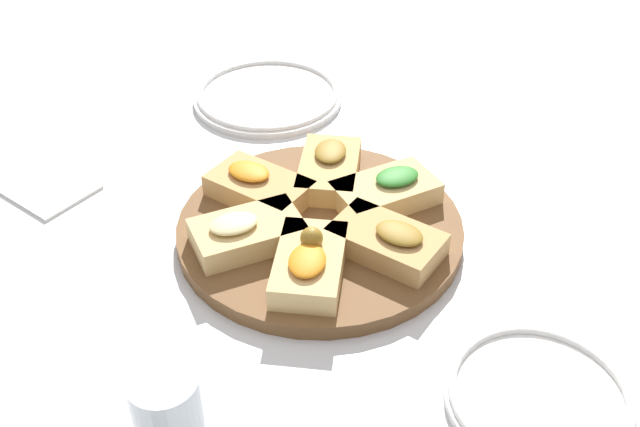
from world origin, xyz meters
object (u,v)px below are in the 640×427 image
at_px(plate_left, 268,96).
at_px(water_glass, 168,409).
at_px(plate_right, 539,398).
at_px(napkin_stack, 49,187).
at_px(serving_board, 320,229).

bearing_deg(plate_left, water_glass, -41.80).
distance_m(plate_left, plate_right, 0.65).
relative_size(plate_left, plate_right, 1.29).
bearing_deg(napkin_stack, plate_right, 21.70).
height_order(plate_left, napkin_stack, plate_left).
distance_m(plate_right, water_glass, 0.35).
distance_m(serving_board, plate_left, 0.34).
bearing_deg(napkin_stack, plate_left, 93.88).
xyz_separation_m(plate_left, water_glass, (0.47, -0.42, 0.03)).
bearing_deg(water_glass, serving_board, 118.12).
relative_size(water_glass, napkin_stack, 0.74).
height_order(plate_left, water_glass, water_glass).
relative_size(serving_board, plate_right, 1.92).
xyz_separation_m(water_glass, napkin_stack, (-0.44, 0.05, -0.04)).
relative_size(plate_right, water_glass, 2.26).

